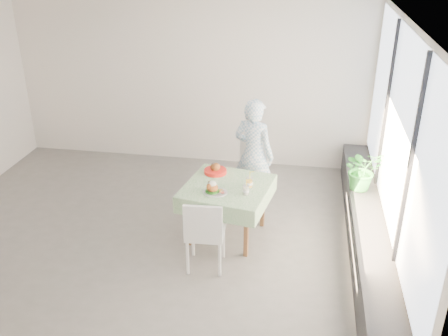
% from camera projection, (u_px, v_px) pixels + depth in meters
% --- Properties ---
extents(floor, '(6.00, 6.00, 0.00)m').
position_uv_depth(floor, '(151.00, 233.00, 6.70)').
color(floor, '#5E5C59').
rests_on(floor, ground).
extents(ceiling, '(6.00, 6.00, 0.00)m').
position_uv_depth(ceiling, '(135.00, 19.00, 5.50)').
color(ceiling, white).
rests_on(ceiling, ground).
extents(wall_back, '(6.00, 0.02, 2.80)m').
position_uv_depth(wall_back, '(190.00, 82.00, 8.33)').
color(wall_back, silver).
rests_on(wall_back, ground).
extents(wall_front, '(6.00, 0.02, 2.80)m').
position_uv_depth(wall_front, '(44.00, 254.00, 3.87)').
color(wall_front, silver).
rests_on(wall_front, ground).
extents(wall_right, '(0.02, 5.00, 2.80)m').
position_uv_depth(wall_right, '(398.00, 153.00, 5.65)').
color(wall_right, silver).
rests_on(wall_right, ground).
extents(window_pane, '(0.01, 4.80, 2.18)m').
position_uv_depth(window_pane, '(398.00, 132.00, 5.55)').
color(window_pane, '#D1E0F9').
rests_on(window_pane, ground).
extents(window_ledge, '(0.40, 4.80, 0.50)m').
position_uv_depth(window_ledge, '(367.00, 237.00, 6.17)').
color(window_ledge, black).
rests_on(window_ledge, ground).
extents(cafe_table, '(1.21, 1.21, 0.74)m').
position_uv_depth(cafe_table, '(227.00, 204.00, 6.48)').
color(cafe_table, brown).
rests_on(cafe_table, ground).
extents(chair_far, '(0.59, 0.59, 0.96)m').
position_uv_depth(chair_far, '(248.00, 186.00, 7.29)').
color(chair_far, white).
rests_on(chair_far, ground).
extents(chair_near, '(0.46, 0.46, 0.94)m').
position_uv_depth(chair_near, '(206.00, 246.00, 5.92)').
color(chair_near, white).
rests_on(chair_near, ground).
extents(diner, '(0.70, 0.59, 1.65)m').
position_uv_depth(diner, '(254.00, 155.00, 7.02)').
color(diner, '#7EAACA').
rests_on(diner, ground).
extents(main_dish, '(0.31, 0.31, 0.16)m').
position_uv_depth(main_dish, '(214.00, 189.00, 6.15)').
color(main_dish, white).
rests_on(main_dish, cafe_table).
extents(juice_cup_orange, '(0.09, 0.09, 0.26)m').
position_uv_depth(juice_cup_orange, '(249.00, 183.00, 6.29)').
color(juice_cup_orange, white).
rests_on(juice_cup_orange, cafe_table).
extents(juice_cup_lemonade, '(0.09, 0.09, 0.24)m').
position_uv_depth(juice_cup_lemonade, '(246.00, 190.00, 6.12)').
color(juice_cup_lemonade, white).
rests_on(juice_cup_lemonade, cafe_table).
extents(second_dish, '(0.30, 0.30, 0.14)m').
position_uv_depth(second_dish, '(215.00, 170.00, 6.67)').
color(second_dish, red).
rests_on(second_dish, cafe_table).
extents(potted_plant, '(0.63, 0.59, 0.57)m').
position_uv_depth(potted_plant, '(363.00, 169.00, 6.68)').
color(potted_plant, '#2B802A').
rests_on(potted_plant, window_ledge).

